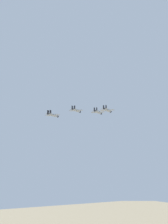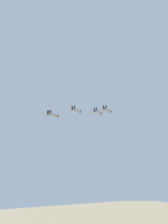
{
  "view_description": "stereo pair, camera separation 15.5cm",
  "coord_description": "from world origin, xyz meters",
  "px_view_note": "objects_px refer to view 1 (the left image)",
  "views": [
    {
      "loc": [
        -118.47,
        -219.62,
        107.72
      ],
      "look_at": [
        2.51,
        -21.42,
        144.44
      ],
      "focal_mm": 53.5,
      "sensor_mm": 36.0,
      "label": 1
    },
    {
      "loc": [
        -118.33,
        -219.7,
        107.72
      ],
      "look_at": [
        2.51,
        -21.42,
        144.44
      ],
      "focal_mm": 53.5,
      "sensor_mm": 36.0,
      "label": 2
    }
  ],
  "objects_px": {
    "jet_lead": "(98,112)",
    "jet_right_wingman": "(108,110)",
    "jet_left_wingman": "(76,110)",
    "jet_left_outer": "(53,115)"
  },
  "relations": [
    {
      "from": "jet_left_wingman",
      "to": "jet_right_wingman",
      "type": "relative_size",
      "value": 0.98
    },
    {
      "from": "jet_lead",
      "to": "jet_left_outer",
      "type": "xyz_separation_m",
      "value": [
        -35.72,
        2.2,
        -4.64
      ]
    },
    {
      "from": "jet_lead",
      "to": "jet_left_outer",
      "type": "relative_size",
      "value": 1.0
    },
    {
      "from": "jet_left_wingman",
      "to": "jet_left_outer",
      "type": "relative_size",
      "value": 0.97
    },
    {
      "from": "jet_lead",
      "to": "jet_left_wingman",
      "type": "distance_m",
      "value": 17.89
    },
    {
      "from": "jet_left_wingman",
      "to": "jet_right_wingman",
      "type": "height_order",
      "value": "jet_left_wingman"
    },
    {
      "from": "jet_left_wingman",
      "to": "jet_left_outer",
      "type": "xyz_separation_m",
      "value": [
        -17.86,
        1.1,
        -4.63
      ]
    },
    {
      "from": "jet_lead",
      "to": "jet_left_outer",
      "type": "height_order",
      "value": "jet_lead"
    },
    {
      "from": "jet_lead",
      "to": "jet_right_wingman",
      "type": "height_order",
      "value": "jet_lead"
    },
    {
      "from": "jet_left_outer",
      "to": "jet_right_wingman",
      "type": "bearing_deg",
      "value": -67.94
    }
  ]
}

